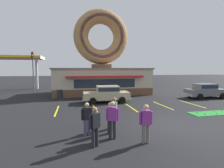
# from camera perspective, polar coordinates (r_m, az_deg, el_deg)

# --- Properties ---
(ground_plane) EXTENTS (160.00, 160.00, 0.00)m
(ground_plane) POSITION_cam_1_polar(r_m,az_deg,el_deg) (10.92, 18.00, -12.51)
(ground_plane) COLOR black
(donut_shop_building) EXTENTS (12.30, 6.75, 10.96)m
(donut_shop_building) POSITION_cam_1_polar(r_m,az_deg,el_deg) (23.18, -3.52, 6.15)
(donut_shop_building) COLOR brown
(donut_shop_building) RESTS_ON ground
(putting_mat) EXTENTS (3.56, 1.26, 0.03)m
(putting_mat) POSITION_cam_1_polar(r_m,az_deg,el_deg) (14.89, 30.16, -8.22)
(putting_mat) COLOR #1E842D
(putting_mat) RESTS_ON ground
(mini_donut_near_left) EXTENTS (0.13, 0.13, 0.04)m
(mini_donut_near_left) POSITION_cam_1_polar(r_m,az_deg,el_deg) (14.16, 28.08, -8.64)
(mini_donut_near_left) COLOR brown
(mini_donut_near_left) RESTS_ON putting_mat
(mini_donut_near_right) EXTENTS (0.13, 0.13, 0.04)m
(mini_donut_near_right) POSITION_cam_1_polar(r_m,az_deg,el_deg) (14.34, 26.10, -8.40)
(mini_donut_near_right) COLOR brown
(mini_donut_near_right) RESTS_ON putting_mat
(mini_donut_mid_left) EXTENTS (0.13, 0.13, 0.04)m
(mini_donut_mid_left) POSITION_cam_1_polar(r_m,az_deg,el_deg) (15.39, 30.49, -7.69)
(mini_donut_mid_left) COLOR #D8667F
(mini_donut_mid_left) RESTS_ON putting_mat
(mini_donut_mid_centre) EXTENTS (0.13, 0.13, 0.04)m
(mini_donut_mid_centre) POSITION_cam_1_polar(r_m,az_deg,el_deg) (14.81, 27.19, -8.03)
(mini_donut_mid_centre) COLOR #D17F47
(mini_donut_mid_centre) RESTS_ON putting_mat
(mini_donut_mid_right) EXTENTS (0.13, 0.13, 0.04)m
(mini_donut_mid_right) POSITION_cam_1_polar(r_m,az_deg,el_deg) (15.99, 32.18, -7.32)
(mini_donut_mid_right) COLOR brown
(mini_donut_mid_right) RESTS_ON putting_mat
(mini_donut_far_left) EXTENTS (0.13, 0.13, 0.04)m
(mini_donut_far_left) POSITION_cam_1_polar(r_m,az_deg,el_deg) (14.60, 31.00, -8.37)
(mini_donut_far_left) COLOR brown
(mini_donut_far_left) RESTS_ON putting_mat
(golf_ball) EXTENTS (0.04, 0.04, 0.04)m
(golf_ball) POSITION_cam_1_polar(r_m,az_deg,el_deg) (14.39, 29.71, -8.48)
(golf_ball) COLOR white
(golf_ball) RESTS_ON putting_mat
(car_grey) EXTENTS (4.64, 2.14, 1.60)m
(car_grey) POSITION_cam_1_polar(r_m,az_deg,el_deg) (22.15, 28.24, -1.79)
(car_grey) COLOR slate
(car_grey) RESTS_ON ground
(car_champagne) EXTENTS (4.62, 2.10, 1.60)m
(car_champagne) POSITION_cam_1_polar(r_m,az_deg,el_deg) (16.97, -1.72, -3.07)
(car_champagne) COLOR #BCAD89
(car_champagne) RESTS_ON ground
(pedestrian_blue_sweater_man) EXTENTS (0.39, 0.54, 1.70)m
(pedestrian_blue_sweater_man) POSITION_cam_1_polar(r_m,az_deg,el_deg) (9.58, 0.78, -8.87)
(pedestrian_blue_sweater_man) COLOR slate
(pedestrian_blue_sweater_man) RESTS_ON ground
(pedestrian_hooded_kid) EXTENTS (0.45, 0.44, 1.57)m
(pedestrian_hooded_kid) POSITION_cam_1_polar(r_m,az_deg,el_deg) (8.85, -0.62, -10.54)
(pedestrian_hooded_kid) COLOR #232328
(pedestrian_hooded_kid) RESTS_ON ground
(pedestrian_leather_jacket_man) EXTENTS (0.51, 0.41, 1.67)m
(pedestrian_leather_jacket_man) POSITION_cam_1_polar(r_m,az_deg,el_deg) (7.39, -5.61, -13.20)
(pedestrian_leather_jacket_man) COLOR #232328
(pedestrian_leather_jacket_man) RESTS_ON ground
(pedestrian_clipboard_woman) EXTENTS (0.54, 0.38, 1.75)m
(pedestrian_clipboard_woman) POSITION_cam_1_polar(r_m,az_deg,el_deg) (8.18, 0.12, -11.02)
(pedestrian_clipboard_woman) COLOR #232328
(pedestrian_clipboard_woman) RESTS_ON ground
(pedestrian_beanie_man) EXTENTS (0.56, 0.36, 1.62)m
(pedestrian_beanie_man) POSITION_cam_1_polar(r_m,az_deg,el_deg) (8.69, -8.20, -10.70)
(pedestrian_beanie_man) COLOR #474C66
(pedestrian_beanie_man) RESTS_ON ground
(pedestrian_crossing_woman) EXTENTS (0.60, 0.26, 1.71)m
(pedestrian_crossing_woman) POSITION_cam_1_polar(r_m,az_deg,el_deg) (7.85, 10.97, -12.01)
(pedestrian_crossing_woman) COLOR slate
(pedestrian_crossing_woman) RESTS_ON ground
(trash_bin) EXTENTS (0.57, 0.57, 0.97)m
(trash_bin) POSITION_cam_1_polar(r_m,az_deg,el_deg) (20.15, -16.70, -3.09)
(trash_bin) COLOR #232833
(trash_bin) RESTS_ON ground
(traffic_light_pole) EXTENTS (0.28, 0.47, 5.80)m
(traffic_light_pole) POSITION_cam_1_polar(r_m,az_deg,el_deg) (28.39, -24.42, 5.43)
(traffic_light_pole) COLOR #595B60
(traffic_light_pole) RESTS_ON ground
(gas_station_canopy) EXTENTS (9.00, 4.46, 5.30)m
(gas_station_canopy) POSITION_cam_1_polar(r_m,az_deg,el_deg) (32.02, -29.70, 7.18)
(gas_station_canopy) COLOR silver
(gas_station_canopy) RESTS_ON ground
(parking_stripe_far_left) EXTENTS (0.12, 3.60, 0.01)m
(parking_stripe_far_left) POSITION_cam_1_polar(r_m,az_deg,el_deg) (14.36, -17.57, -8.29)
(parking_stripe_far_left) COLOR yellow
(parking_stripe_far_left) RESTS_ON ground
(parking_stripe_left) EXTENTS (0.12, 3.60, 0.01)m
(parking_stripe_left) POSITION_cam_1_polar(r_m,az_deg,el_deg) (14.41, -5.48, -8.04)
(parking_stripe_left) COLOR yellow
(parking_stripe_left) RESTS_ON ground
(parking_stripe_mid_left) EXTENTS (0.12, 3.60, 0.01)m
(parking_stripe_mid_left) POSITION_cam_1_polar(r_m,az_deg,el_deg) (15.06, 6.01, -7.48)
(parking_stripe_mid_left) COLOR yellow
(parking_stripe_mid_left) RESTS_ON ground
(parking_stripe_centre) EXTENTS (0.12, 3.60, 0.01)m
(parking_stripe_centre) POSITION_cam_1_polar(r_m,az_deg,el_deg) (16.26, 16.16, -6.73)
(parking_stripe_centre) COLOR yellow
(parking_stripe_centre) RESTS_ON ground
(parking_stripe_mid_right) EXTENTS (0.12, 3.60, 0.01)m
(parking_stripe_mid_right) POSITION_cam_1_polar(r_m,az_deg,el_deg) (17.88, 24.66, -5.94)
(parking_stripe_mid_right) COLOR yellow
(parking_stripe_mid_right) RESTS_ON ground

